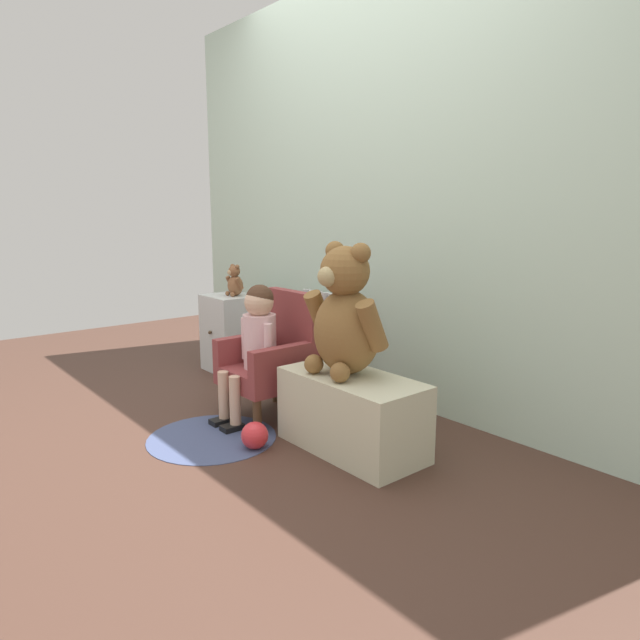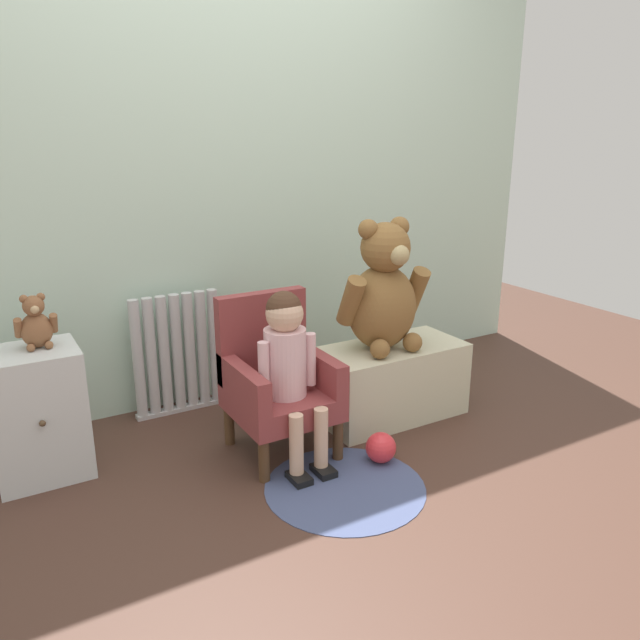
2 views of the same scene
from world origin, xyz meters
name	(u,v)px [view 2 (image 2 of 2)]	position (x,y,z in m)	size (l,w,h in m)	color
ground_plane	(349,490)	(0.00, 0.00, 0.00)	(6.00, 6.00, 0.00)	#462D23
back_wall	(223,154)	(0.00, 1.13, 1.20)	(3.80, 0.05, 2.40)	silver
radiator	(178,354)	(-0.33, 1.00, 0.29)	(0.43, 0.05, 0.58)	beige
small_dresser	(38,414)	(-0.98, 0.71, 0.26)	(0.34, 0.32, 0.52)	silver
child_armchair	(276,380)	(-0.08, 0.44, 0.31)	(0.40, 0.41, 0.66)	brown
child_figure	(288,354)	(-0.08, 0.33, 0.46)	(0.25, 0.35, 0.71)	beige
low_bench	(391,381)	(0.52, 0.45, 0.17)	(0.69, 0.34, 0.35)	beige
large_teddy_bear	(383,293)	(0.47, 0.45, 0.61)	(0.43, 0.30, 0.60)	brown
small_teddy_bear	(36,324)	(-0.94, 0.73, 0.61)	(0.15, 0.11, 0.21)	brown
floor_rug	(345,487)	(-0.01, 0.02, 0.00)	(0.62, 0.62, 0.01)	#424C71
toy_ball	(381,448)	(0.23, 0.11, 0.06)	(0.13, 0.13, 0.13)	red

